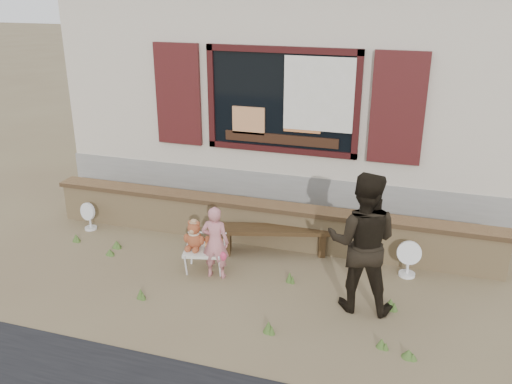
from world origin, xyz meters
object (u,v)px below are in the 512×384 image
(bench, at_px, (274,235))
(child, at_px, (215,242))
(teddy_bear_left, at_px, (194,234))
(teddy_bear_right, at_px, (214,236))
(adult, at_px, (362,242))
(folding_chair, at_px, (205,250))

(bench, distance_m, child, 1.11)
(teddy_bear_left, height_order, child, child)
(teddy_bear_right, bearing_deg, adult, -21.49)
(folding_chair, xyz_separation_m, child, (0.21, -0.12, 0.21))
(teddy_bear_right, relative_size, child, 0.37)
(bench, relative_size, folding_chair, 2.52)
(folding_chair, relative_size, teddy_bear_right, 1.70)
(teddy_bear_left, relative_size, teddy_bear_right, 1.10)
(teddy_bear_left, bearing_deg, teddy_bear_right, 0.00)
(teddy_bear_left, distance_m, adult, 2.36)
(child, xyz_separation_m, adult, (1.97, -0.15, 0.37))
(bench, height_order, teddy_bear_left, teddy_bear_left)
(teddy_bear_left, relative_size, child, 0.41)
(bench, relative_size, adult, 0.92)
(teddy_bear_left, xyz_separation_m, child, (0.34, -0.09, -0.03))
(adult, bearing_deg, folding_chair, -8.51)
(teddy_bear_left, distance_m, child, 0.36)
(folding_chair, bearing_deg, child, -42.68)
(teddy_bear_right, xyz_separation_m, child, (0.07, -0.15, -0.01))
(bench, xyz_separation_m, teddy_bear_right, (-0.65, -0.77, 0.23))
(folding_chair, height_order, teddy_bear_right, teddy_bear_right)
(child, bearing_deg, adult, 170.63)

